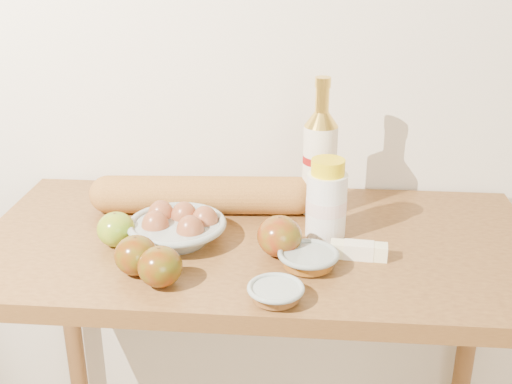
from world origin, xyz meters
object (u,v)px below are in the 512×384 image
(cream_bottle, at_px, (326,201))
(egg_bowl, at_px, (178,228))
(table, at_px, (257,287))
(baguette, at_px, (203,195))
(bourbon_bottle, at_px, (320,160))

(cream_bottle, bearing_deg, egg_bowl, -159.88)
(table, bearing_deg, baguette, 138.38)
(bourbon_bottle, relative_size, egg_bowl, 1.27)
(cream_bottle, xyz_separation_m, egg_bowl, (-0.31, -0.06, -0.05))
(cream_bottle, distance_m, baguette, 0.30)
(table, relative_size, baguette, 2.25)
(bourbon_bottle, xyz_separation_m, cream_bottle, (0.02, -0.12, -0.05))
(table, bearing_deg, cream_bottle, 11.57)
(egg_bowl, bearing_deg, table, 8.96)
(baguette, bearing_deg, cream_bottle, -21.91)
(bourbon_bottle, height_order, baguette, bourbon_bottle)
(table, xyz_separation_m, baguette, (-0.14, 0.12, 0.17))
(cream_bottle, height_order, egg_bowl, cream_bottle)
(bourbon_bottle, bearing_deg, baguette, -178.33)
(table, bearing_deg, egg_bowl, -171.04)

